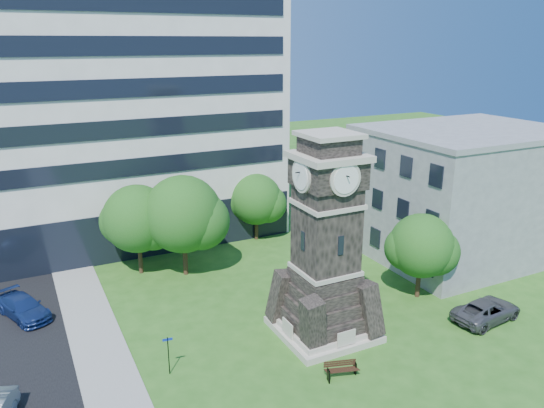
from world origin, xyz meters
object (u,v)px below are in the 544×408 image
park_bench (341,369)px  clock_tower (325,252)px  car_street_north (23,307)px  car_east_lot (487,310)px  street_sign (168,351)px

park_bench → clock_tower: bearing=87.1°
clock_tower → car_street_north: 19.65m
car_street_north → car_east_lot: car_east_lot is taller
car_street_north → car_east_lot: (26.19, -13.54, 0.01)m
car_east_lot → street_sign: size_ratio=2.23×
clock_tower → park_bench: 6.57m
car_east_lot → street_sign: street_sign is taller
clock_tower → car_east_lot: 11.53m
car_street_north → car_east_lot: size_ratio=0.95×
clock_tower → car_street_north: bearing=147.8°
car_street_north → street_sign: street_sign is taller
street_sign → car_east_lot: bearing=-3.7°
car_east_lot → park_bench: car_east_lot is taller
clock_tower → street_sign: clock_tower is taller
clock_tower → car_street_north: clock_tower is taller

